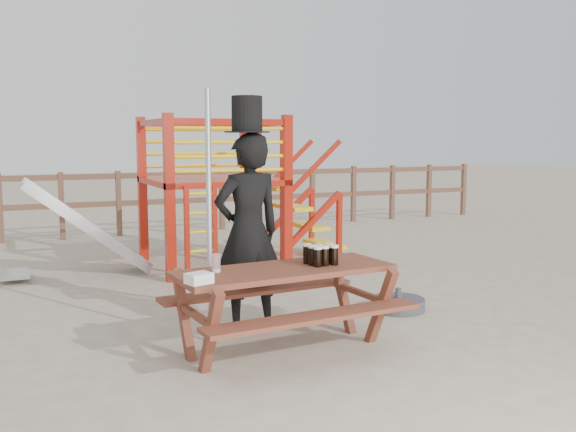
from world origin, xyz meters
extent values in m
plane|color=#B3A58B|center=(0.00, 0.00, 0.00)|extent=(60.00, 60.00, 0.00)
cube|color=brown|center=(0.00, 7.00, 1.10)|extent=(15.00, 0.06, 0.10)
cube|color=brown|center=(0.00, 7.00, 0.60)|extent=(15.00, 0.06, 0.10)
cube|color=brown|center=(-2.50, 7.00, 0.60)|extent=(0.09, 0.09, 1.20)
cube|color=brown|center=(-1.50, 7.00, 0.60)|extent=(0.09, 0.09, 1.20)
cube|color=brown|center=(-0.50, 7.00, 0.60)|extent=(0.09, 0.09, 1.20)
cube|color=brown|center=(0.50, 7.00, 0.60)|extent=(0.09, 0.09, 1.20)
cube|color=brown|center=(1.50, 7.00, 0.60)|extent=(0.09, 0.09, 1.20)
cube|color=brown|center=(2.50, 7.00, 0.60)|extent=(0.09, 0.09, 1.20)
cube|color=brown|center=(3.50, 7.00, 0.60)|extent=(0.09, 0.09, 1.20)
cube|color=brown|center=(4.50, 7.00, 0.60)|extent=(0.09, 0.09, 1.20)
cube|color=brown|center=(5.50, 7.00, 0.60)|extent=(0.09, 0.09, 1.20)
cube|color=brown|center=(6.50, 7.00, 0.60)|extent=(0.09, 0.09, 1.20)
cube|color=brown|center=(7.50, 7.00, 0.60)|extent=(0.09, 0.09, 1.20)
cube|color=#AA190B|center=(-0.60, 2.80, 1.05)|extent=(0.12, 0.12, 2.10)
cube|color=#AA190B|center=(1.00, 2.80, 1.05)|extent=(0.12, 0.12, 2.10)
cube|color=#AA190B|center=(-0.60, 4.40, 1.05)|extent=(0.12, 0.12, 2.10)
cube|color=#AA190B|center=(1.00, 4.40, 1.05)|extent=(0.12, 0.12, 2.10)
cube|color=#AA190B|center=(0.20, 3.60, 1.20)|extent=(1.72, 1.72, 0.08)
cube|color=#AA190B|center=(0.20, 2.80, 2.00)|extent=(1.60, 0.08, 0.08)
cube|color=#AA190B|center=(0.20, 4.40, 2.00)|extent=(1.60, 0.08, 0.08)
cube|color=#AA190B|center=(-0.60, 3.60, 2.00)|extent=(0.08, 1.60, 0.08)
cube|color=#AA190B|center=(1.00, 3.60, 2.00)|extent=(0.08, 1.60, 0.08)
cylinder|color=yellow|center=(0.20, 2.80, 1.38)|extent=(1.50, 0.05, 0.05)
cylinder|color=yellow|center=(0.20, 4.40, 1.38)|extent=(1.50, 0.05, 0.05)
cylinder|color=yellow|center=(0.20, 2.80, 1.56)|extent=(1.50, 0.05, 0.05)
cylinder|color=yellow|center=(0.20, 4.40, 1.56)|extent=(1.50, 0.05, 0.05)
cylinder|color=yellow|center=(0.20, 2.80, 1.74)|extent=(1.50, 0.05, 0.05)
cylinder|color=yellow|center=(0.20, 4.40, 1.74)|extent=(1.50, 0.05, 0.05)
cylinder|color=yellow|center=(0.20, 2.80, 1.92)|extent=(1.50, 0.05, 0.05)
cylinder|color=yellow|center=(0.20, 4.40, 1.92)|extent=(1.50, 0.05, 0.05)
cube|color=#AA190B|center=(-0.43, 2.65, 0.60)|extent=(0.06, 0.06, 1.20)
cube|color=#AA190B|center=(-0.07, 2.65, 0.60)|extent=(0.06, 0.06, 1.20)
cylinder|color=yellow|center=(-0.25, 2.65, 0.15)|extent=(0.36, 0.04, 0.04)
cylinder|color=yellow|center=(-0.25, 2.65, 0.39)|extent=(0.36, 0.04, 0.04)
cylinder|color=yellow|center=(-0.25, 2.65, 0.63)|extent=(0.36, 0.04, 0.04)
cylinder|color=yellow|center=(-0.25, 2.65, 0.87)|extent=(0.36, 0.04, 0.04)
cylinder|color=yellow|center=(-0.25, 2.65, 1.11)|extent=(0.36, 0.04, 0.04)
cube|color=yellow|center=(1.15, 3.60, 1.08)|extent=(0.30, 0.90, 0.06)
cube|color=yellow|center=(1.43, 3.60, 0.78)|extent=(0.30, 0.90, 0.06)
cube|color=yellow|center=(1.71, 3.60, 0.48)|extent=(0.30, 0.90, 0.06)
cube|color=yellow|center=(1.99, 3.60, 0.18)|extent=(0.30, 0.90, 0.06)
cube|color=#AA190B|center=(1.55, 3.15, 0.60)|extent=(0.95, 0.08, 0.86)
cube|color=#AA190B|center=(1.55, 4.05, 0.60)|extent=(0.95, 0.08, 0.86)
cube|color=silver|center=(-1.50, 3.60, 0.62)|extent=(1.53, 0.55, 1.21)
cube|color=silver|center=(-1.50, 3.33, 0.66)|extent=(1.58, 0.04, 1.28)
cube|color=silver|center=(-1.50, 3.87, 0.66)|extent=(1.58, 0.04, 1.28)
cube|color=silver|center=(-2.40, 3.60, 0.10)|extent=(0.35, 0.55, 0.05)
cube|color=brown|center=(-0.39, -0.20, 0.69)|extent=(1.88, 0.81, 0.05)
cube|color=brown|center=(-0.36, -0.70, 0.41)|extent=(1.85, 0.38, 0.04)
cube|color=brown|center=(-0.43, 0.31, 0.41)|extent=(1.85, 0.38, 0.04)
cube|color=brown|center=(-1.17, -0.25, 0.33)|extent=(0.15, 1.10, 0.66)
cube|color=brown|center=(0.39, -0.14, 0.33)|extent=(0.15, 1.10, 0.66)
imported|color=black|center=(-0.44, 0.52, 0.92)|extent=(0.72, 0.52, 1.84)
cube|color=#0EA043|center=(-0.46, 0.66, 1.14)|extent=(0.08, 0.03, 0.43)
cylinder|color=black|center=(-0.44, 0.52, 1.85)|extent=(0.42, 0.42, 0.01)
cylinder|color=black|center=(-0.44, 0.52, 2.01)|extent=(0.28, 0.28, 0.32)
cube|color=white|center=(-0.46, 0.66, 2.12)|extent=(0.15, 0.02, 0.04)
cylinder|color=#B2B2B7|center=(-0.88, 0.30, 1.11)|extent=(0.05, 0.05, 2.21)
cylinder|color=#3A3A3F|center=(1.21, 0.47, 0.06)|extent=(0.56, 0.56, 0.13)
cylinder|color=#3A3A3F|center=(1.21, 0.47, 0.18)|extent=(0.06, 0.06, 0.11)
cube|color=white|center=(-1.21, -0.47, 0.75)|extent=(0.21, 0.19, 0.08)
cylinder|color=black|center=(-0.12, -0.28, 0.79)|extent=(0.07, 0.07, 0.15)
cylinder|color=#EFE5C3|center=(-0.12, -0.28, 0.87)|extent=(0.07, 0.07, 0.02)
cylinder|color=black|center=(-0.04, -0.26, 0.79)|extent=(0.07, 0.07, 0.15)
cylinder|color=#EFE5C3|center=(-0.04, -0.26, 0.87)|extent=(0.07, 0.07, 0.02)
cylinder|color=black|center=(0.05, -0.26, 0.79)|extent=(0.07, 0.07, 0.15)
cylinder|color=#EFE5C3|center=(0.05, -0.26, 0.87)|extent=(0.07, 0.07, 0.02)
cylinder|color=black|center=(-0.13, -0.19, 0.79)|extent=(0.07, 0.07, 0.15)
cylinder|color=#EFE5C3|center=(-0.13, -0.19, 0.87)|extent=(0.07, 0.07, 0.02)
cylinder|color=black|center=(-0.05, -0.17, 0.79)|extent=(0.07, 0.07, 0.15)
cylinder|color=#EFE5C3|center=(-0.05, -0.17, 0.87)|extent=(0.07, 0.07, 0.02)
cylinder|color=black|center=(0.05, -0.17, 0.79)|extent=(0.07, 0.07, 0.15)
cylinder|color=#EFE5C3|center=(0.05, -0.17, 0.87)|extent=(0.07, 0.07, 0.02)
cylinder|color=black|center=(-0.13, -0.10, 0.79)|extent=(0.07, 0.07, 0.15)
cylinder|color=#EFE5C3|center=(-0.13, -0.10, 0.87)|extent=(0.07, 0.07, 0.02)
cylinder|color=silver|center=(-0.96, -0.12, 0.79)|extent=(0.07, 0.07, 0.15)
cylinder|color=#EFE5C3|center=(-0.96, -0.12, 0.72)|extent=(0.06, 0.06, 0.02)
camera|label=1|loc=(-2.56, -5.00, 1.78)|focal=40.00mm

